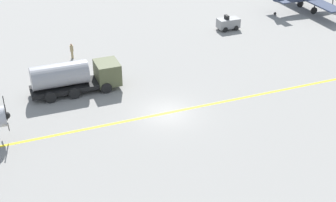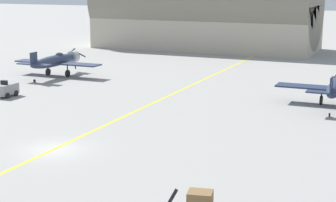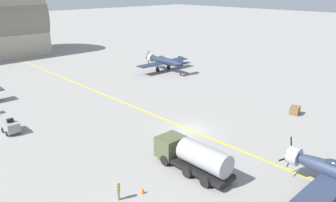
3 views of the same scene
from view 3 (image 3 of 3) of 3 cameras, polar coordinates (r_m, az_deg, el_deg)
name	(u,v)px [view 3 (image 3 of 3)]	position (r m, az deg, el deg)	size (l,w,h in m)	color
ground_plane	(190,130)	(39.00, 3.92, -5.04)	(400.00, 400.00, 0.00)	gray
taxiway_stripe	(190,130)	(39.00, 3.92, -5.04)	(0.30, 160.00, 0.01)	yellow
airplane_far_right	(164,61)	(65.41, -0.64, 6.95)	(12.00, 9.98, 3.65)	#222D46
fuel_tanker	(193,156)	(30.26, 4.32, -9.50)	(2.68, 8.00, 2.98)	black
tow_tractor	(10,126)	(42.11, -25.75, -3.97)	(1.57, 2.60, 1.79)	gray
ground_crew_walking	(118,190)	(27.05, -8.70, -15.10)	(0.35, 0.35, 1.62)	tan
supply_crate_by_tanker	(295,110)	(46.50, 21.22, -1.52)	(1.32, 1.10, 1.10)	brown
traffic_cone	(143,190)	(27.89, -4.43, -15.26)	(0.36, 0.36, 0.55)	orange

